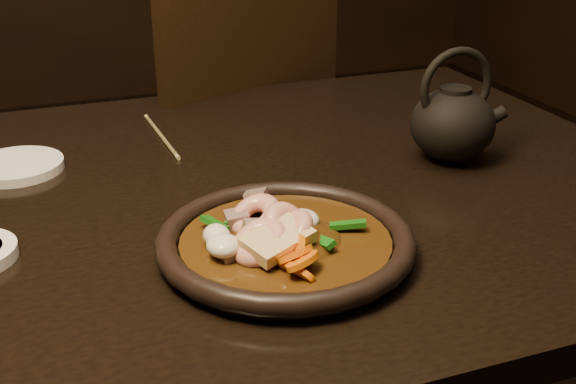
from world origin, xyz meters
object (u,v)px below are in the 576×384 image
object	(u,v)px
table	(99,259)
teapot	(453,120)
chair	(220,175)
plate	(286,243)

from	to	relation	value
table	teapot	xyz separation A→B (m)	(0.51, -0.02, 0.14)
chair	plate	distance (m)	0.83
chair	plate	world-z (taller)	chair
table	chair	bearing A→B (deg)	61.03
chair	teapot	distance (m)	0.70
table	teapot	bearing A→B (deg)	-2.55
table	chair	size ratio (longest dim) A/B	1.69
table	plate	size ratio (longest dim) A/B	5.54
plate	table	bearing A→B (deg)	132.79
table	teapot	distance (m)	0.53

